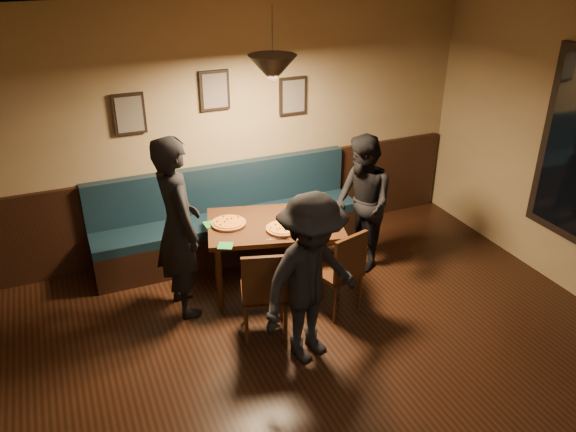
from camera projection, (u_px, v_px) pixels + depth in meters
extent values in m
plane|color=silver|center=(411.00, 60.00, 2.74)|extent=(7.00, 7.00, 0.00)
plane|color=#8C704F|center=(216.00, 131.00, 6.24)|extent=(6.00, 0.00, 6.00)
cube|color=black|center=(221.00, 206.00, 6.62)|extent=(5.88, 0.06, 1.00)
cube|color=black|center=(129.00, 114.00, 5.77)|extent=(0.32, 0.04, 0.42)
cube|color=black|center=(214.00, 90.00, 6.02)|extent=(0.32, 0.04, 0.42)
cube|color=black|center=(293.00, 96.00, 6.40)|extent=(0.32, 0.04, 0.42)
cone|color=black|center=(273.00, 69.00, 5.09)|extent=(0.44, 0.44, 0.25)
cube|color=black|center=(275.00, 253.00, 5.94)|extent=(1.51, 1.18, 0.72)
imported|color=black|center=(178.00, 227.00, 5.31)|extent=(0.49, 0.69, 1.78)
imported|color=black|center=(362.00, 204.00, 6.10)|extent=(0.62, 0.76, 1.49)
imported|color=black|center=(311.00, 280.00, 4.73)|extent=(1.13, 0.87, 1.54)
cylinder|color=#C66825|center=(229.00, 223.00, 5.72)|extent=(0.42, 0.42, 0.04)
cylinder|color=orange|center=(283.00, 228.00, 5.62)|extent=(0.36, 0.36, 0.04)
cylinder|color=orange|center=(308.00, 205.00, 6.09)|extent=(0.46, 0.46, 0.04)
cylinder|color=black|center=(339.00, 219.00, 5.70)|extent=(0.07, 0.07, 0.14)
cylinder|color=#99050B|center=(326.00, 210.00, 5.89)|extent=(0.04, 0.04, 0.12)
cube|color=#1F7529|center=(212.00, 224.00, 5.74)|extent=(0.15, 0.15, 0.01)
cube|color=#217D34|center=(225.00, 246.00, 5.35)|extent=(0.18, 0.18, 0.01)
cube|color=silver|center=(283.00, 238.00, 5.48)|extent=(0.19, 0.09, 0.00)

